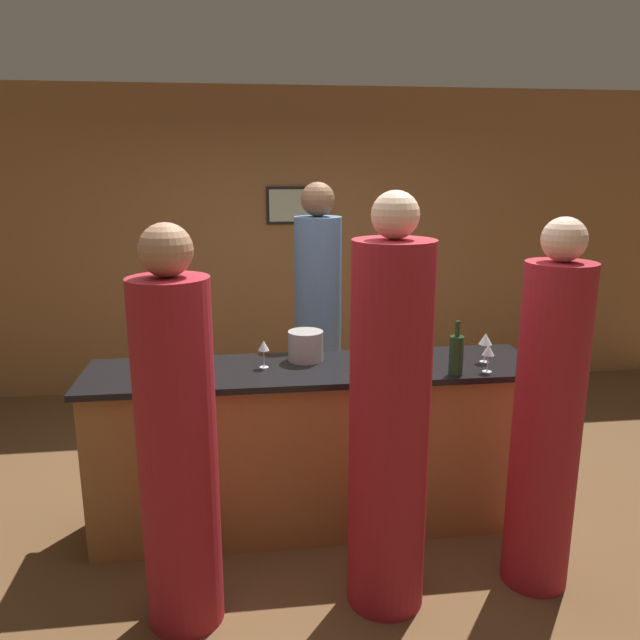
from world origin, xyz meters
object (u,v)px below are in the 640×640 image
Objects in this scene: wine_bottle_0 at (456,355)px; ice_bucket at (306,346)px; guest_1 at (547,422)px; wine_bottle_1 at (182,347)px; bartender at (318,338)px; guest_0 at (389,424)px; guest_2 at (178,448)px.

ice_bucket is at bearing 154.66° from wine_bottle_0.
guest_1 reaches higher than wine_bottle_1.
wine_bottle_1 is at bearing 37.65° from bartender.
wine_bottle_1 is (-0.86, -0.66, 0.16)m from bartender.
wine_bottle_0 is at bearing -11.73° from wine_bottle_1.
guest_0 is at bearing -176.82° from guest_1.
guest_0 reaches higher than guest_2.
guest_1 is 1.78m from guest_2.
guest_0 is at bearing -38.56° from wine_bottle_1.
guest_1 reaches higher than wine_bottle_0.
bartender reaches higher than guest_2.
bartender is at bearing 61.02° from guest_2.
guest_0 is 0.93m from ice_bucket.
bartender is at bearing 123.33° from wine_bottle_0.
bartender is at bearing 37.65° from wine_bottle_1.
guest_2 is at bearing 61.02° from bartender.
ice_bucket is at bearing 52.62° from guest_2.
guest_1 is at bearing -36.64° from ice_bucket.
guest_2 is at bearing -178.19° from guest_1.
guest_0 reaches higher than wine_bottle_1.
guest_1 is 1.39m from ice_bucket.
wine_bottle_0 is at bearing 19.11° from guest_2.
bartender is 1.00× the size of guest_0.
guest_0 is 6.53× the size of wine_bottle_1.
wine_bottle_0 is (-0.32, 0.45, 0.22)m from guest_1.
bartender is 6.53× the size of wine_bottle_1.
guest_2 is 1.56m from wine_bottle_0.
ice_bucket is at bearing 143.36° from guest_1.
wine_bottle_1 is 1.48× the size of ice_bucket.
guest_0 is 0.97m from guest_2.
guest_0 is at bearing 0.68° from guest_2.
guest_1 is at bearing -22.72° from wine_bottle_1.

